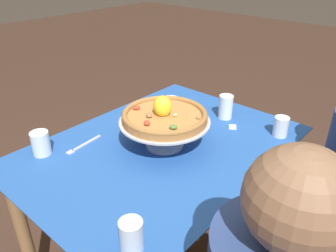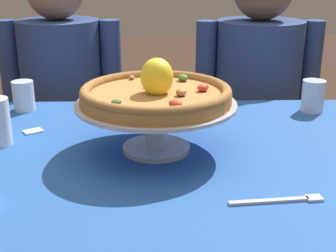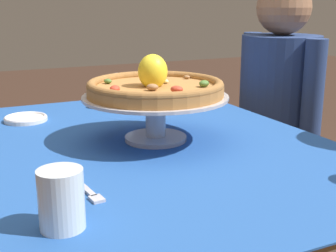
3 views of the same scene
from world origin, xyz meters
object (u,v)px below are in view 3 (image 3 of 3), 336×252
(water_glass_front_right, at_px, (62,203))
(water_glass_back_left, at_px, (193,89))
(diner_left, at_px, (276,135))
(sugar_packet, at_px, (152,109))
(pizza, at_px, (155,86))
(water_glass_side_left, at_px, (122,94))
(dinner_fork, at_px, (84,187))
(pizza_stand, at_px, (156,108))
(side_plate, at_px, (26,118))

(water_glass_front_right, relative_size, water_glass_back_left, 1.10)
(diner_left, bearing_deg, sugar_packet, -86.83)
(water_glass_back_left, bearing_deg, pizza, -39.37)
(water_glass_side_left, relative_size, dinner_fork, 0.64)
(water_glass_front_right, height_order, sugar_packet, water_glass_front_right)
(pizza_stand, height_order, sugar_packet, pizza_stand)
(dinner_fork, bearing_deg, side_plate, -178.24)
(pizza_stand, height_order, water_glass_back_left, pizza_stand)
(diner_left, bearing_deg, water_glass_side_left, -92.92)
(water_glass_front_right, height_order, dinner_fork, water_glass_front_right)
(water_glass_back_left, bearing_deg, diner_left, 83.07)
(side_plate, bearing_deg, sugar_packet, 86.43)
(water_glass_back_left, bearing_deg, pizza_stand, -39.35)
(dinner_fork, height_order, sugar_packet, dinner_fork)
(water_glass_front_right, xyz_separation_m, sugar_packet, (-0.74, 0.49, -0.04))
(water_glass_side_left, relative_size, diner_left, 0.10)
(water_glass_front_right, distance_m, side_plate, 0.77)
(water_glass_side_left, relative_size, water_glass_front_right, 1.18)
(water_glass_back_left, distance_m, diner_left, 0.44)
(pizza, bearing_deg, dinner_fork, -47.51)
(dinner_fork, bearing_deg, water_glass_back_left, 137.36)
(water_glass_front_right, xyz_separation_m, diner_left, (-0.77, 1.07, -0.22))
(side_plate, distance_m, diner_left, 1.03)
(pizza_stand, xyz_separation_m, diner_left, (-0.38, 0.72, -0.27))
(water_glass_front_right, bearing_deg, sugar_packet, 146.67)
(dinner_fork, xyz_separation_m, sugar_packet, (-0.59, 0.41, -0.00))
(pizza, height_order, diner_left, diner_left)
(pizza_stand, height_order, water_glass_front_right, pizza_stand)
(pizza_stand, relative_size, water_glass_front_right, 3.79)
(water_glass_side_left, bearing_deg, water_glass_back_left, 92.25)
(side_plate, bearing_deg, pizza_stand, 38.06)
(pizza, bearing_deg, pizza_stand, 131.49)
(water_glass_side_left, xyz_separation_m, water_glass_back_left, (-0.01, 0.30, -0.01))
(diner_left, bearing_deg, water_glass_back_left, -96.93)
(water_glass_back_left, bearing_deg, water_glass_side_left, -87.75)
(water_glass_front_right, xyz_separation_m, dinner_fork, (-0.15, 0.08, -0.04))
(water_glass_side_left, xyz_separation_m, diner_left, (0.03, 0.67, -0.23))
(water_glass_side_left, height_order, side_plate, water_glass_side_left)
(side_plate, xyz_separation_m, sugar_packet, (0.03, 0.43, -0.01))
(pizza_stand, xyz_separation_m, water_glass_front_right, (0.40, -0.35, -0.05))
(water_glass_front_right, distance_m, dinner_fork, 0.17)
(pizza_stand, relative_size, side_plate, 2.92)
(water_glass_side_left, distance_m, side_plate, 0.35)
(pizza, xyz_separation_m, side_plate, (-0.37, -0.29, -0.14))
(pizza_stand, xyz_separation_m, pizza, (0.00, -0.00, 0.06))
(pizza, relative_size, side_plate, 2.72)
(water_glass_back_left, xyz_separation_m, side_plate, (0.05, -0.64, -0.03))
(diner_left, bearing_deg, pizza, -62.51)
(water_glass_side_left, xyz_separation_m, dinner_fork, (0.66, -0.32, -0.05))
(water_glass_back_left, relative_size, diner_left, 0.08)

